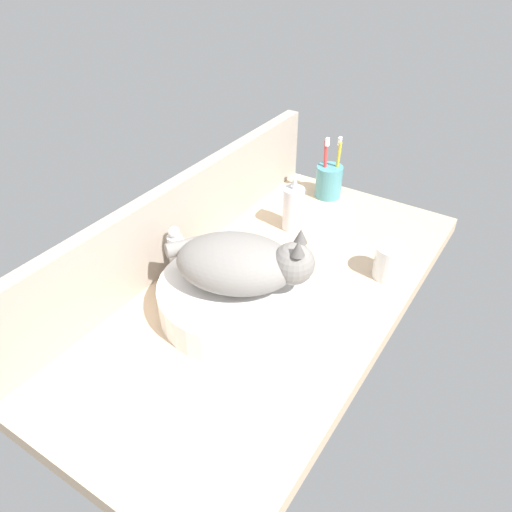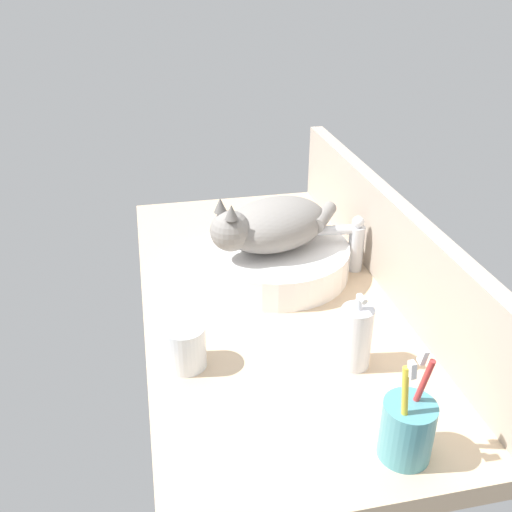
% 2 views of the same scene
% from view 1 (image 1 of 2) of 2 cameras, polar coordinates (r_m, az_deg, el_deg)
% --- Properties ---
extents(ground_plane, '(1.11, 0.56, 0.04)m').
position_cam_1_polar(ground_plane, '(1.17, 1.49, -4.73)').
color(ground_plane, '#D1B28E').
extents(backsplash_panel, '(1.11, 0.04, 0.21)m').
position_cam_1_polar(backsplash_panel, '(1.22, -8.92, 4.09)').
color(backsplash_panel, '#AD9E8E').
rests_on(backsplash_panel, ground_plane).
extents(sink_basin, '(0.34, 0.34, 0.07)m').
position_cam_1_polar(sink_basin, '(1.08, -2.22, -4.61)').
color(sink_basin, white).
rests_on(sink_basin, ground_plane).
extents(cat, '(0.25, 0.31, 0.14)m').
position_cam_1_polar(cat, '(1.02, -1.59, -0.74)').
color(cat, gray).
rests_on(cat, sink_basin).
extents(faucet, '(0.04, 0.12, 0.14)m').
position_cam_1_polar(faucet, '(1.16, -8.77, 0.49)').
color(faucet, silver).
rests_on(faucet, ground_plane).
extents(soap_dispenser, '(0.06, 0.06, 0.15)m').
position_cam_1_polar(soap_dispenser, '(1.34, 4.29, 5.45)').
color(soap_dispenser, silver).
rests_on(soap_dispenser, ground_plane).
extents(toothbrush_cup, '(0.08, 0.08, 0.19)m').
position_cam_1_polar(toothbrush_cup, '(1.51, 8.33, 8.52)').
color(toothbrush_cup, teal).
rests_on(toothbrush_cup, ground_plane).
extents(water_glass, '(0.08, 0.08, 0.08)m').
position_cam_1_polar(water_glass, '(1.22, 15.03, -0.83)').
color(water_glass, white).
rests_on(water_glass, ground_plane).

